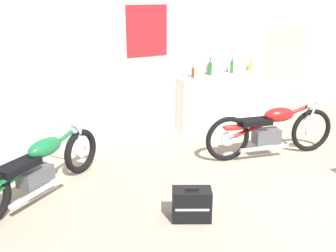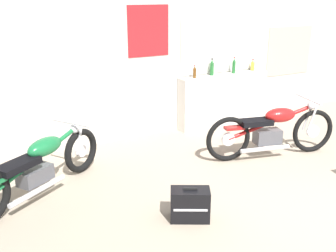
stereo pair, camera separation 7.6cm
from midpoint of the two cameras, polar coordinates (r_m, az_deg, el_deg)
The scene contains 9 objects.
wall_back at distance 7.07m, azimuth 3.03°, elevation 10.61°, with size 10.00×0.07×2.80m.
sill_counter at distance 7.50m, azimuth 8.26°, elevation 3.79°, with size 1.83×0.28×0.97m.
bottle_leftmost at distance 7.00m, azimuth 4.19°, elevation 7.78°, with size 0.06×0.06×0.23m.
bottle_left_center at distance 7.25m, azimuth 6.69°, elevation 8.39°, with size 0.07×0.07×0.31m.
bottle_center at distance 7.49m, azimuth 9.83°, elevation 8.57°, with size 0.06×0.06×0.31m.
bottle_right_center at distance 7.84m, azimuth 12.46°, elevation 8.58°, with size 0.07×0.07×0.22m.
motorcycle_red at distance 6.18m, azimuth 15.21°, elevation -0.55°, with size 2.07×0.74×0.89m.
motorcycle_green at distance 5.08m, azimuth -17.79°, elevation -5.52°, with size 1.87×1.25×0.78m.
hard_case_black at distance 4.44m, azimuth 3.72°, elevation -11.31°, with size 0.49×0.41×0.39m.
Camera 2 is at (-3.60, -2.48, 2.41)m, focal length 42.00 mm.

